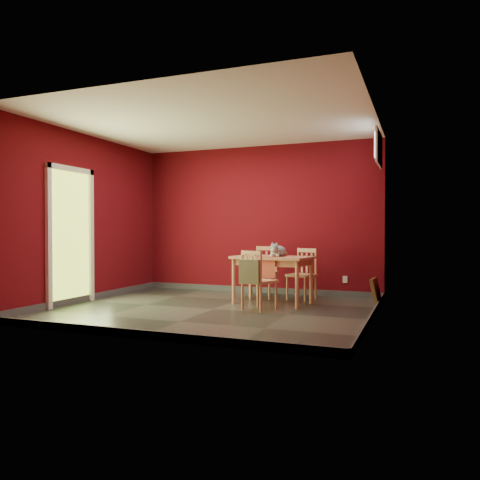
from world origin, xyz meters
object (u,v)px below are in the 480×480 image
(chair_far_left, at_px, (264,271))
(chair_far_right, at_px, (303,273))
(dining_table, at_px, (272,262))
(tote_bag, at_px, (249,272))
(picture_frame, at_px, (376,292))
(cat, at_px, (278,249))
(chair_near, at_px, (257,280))

(chair_far_left, bearing_deg, chair_far_right, -2.26)
(dining_table, distance_m, chair_far_left, 0.75)
(tote_bag, bearing_deg, picture_frame, 36.28)
(cat, height_order, picture_frame, cat)
(chair_far_left, height_order, picture_frame, chair_far_left)
(chair_far_left, xyz_separation_m, cat, (0.44, -0.63, 0.41))
(tote_bag, xyz_separation_m, picture_frame, (1.60, 1.18, -0.36))
(chair_far_right, bearing_deg, tote_bag, -105.38)
(cat, distance_m, picture_frame, 1.61)
(chair_far_right, bearing_deg, cat, -112.57)
(chair_far_left, distance_m, chair_near, 1.34)
(picture_frame, bearing_deg, chair_near, -147.92)
(tote_bag, xyz_separation_m, cat, (0.16, 0.87, 0.29))
(chair_far_left, bearing_deg, tote_bag, -79.36)
(chair_far_right, distance_m, tote_bag, 1.53)
(chair_far_right, relative_size, tote_bag, 2.06)
(chair_far_right, height_order, picture_frame, chair_far_right)
(dining_table, height_order, chair_far_right, chair_far_right)
(dining_table, distance_m, picture_frame, 1.63)
(chair_far_right, xyz_separation_m, cat, (-0.25, -0.60, 0.43))
(chair_far_left, xyz_separation_m, picture_frame, (1.89, -0.32, -0.23))
(dining_table, relative_size, chair_near, 1.48)
(chair_far_right, height_order, cat, cat)
(dining_table, distance_m, chair_far_right, 0.73)
(chair_far_left, xyz_separation_m, tote_bag, (0.28, -1.50, 0.12))
(dining_table, bearing_deg, cat, 4.24)
(chair_far_right, xyz_separation_m, picture_frame, (1.20, -0.30, -0.22))
(chair_far_left, distance_m, chair_far_right, 0.69)
(chair_far_left, relative_size, chair_near, 1.01)
(tote_bag, height_order, picture_frame, tote_bag)
(tote_bag, relative_size, picture_frame, 0.95)
(chair_far_right, bearing_deg, dining_table, -119.38)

